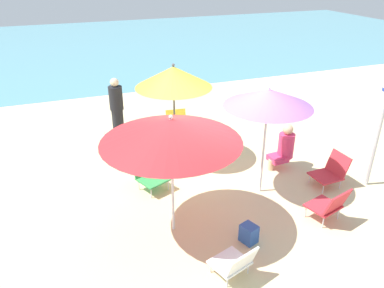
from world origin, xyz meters
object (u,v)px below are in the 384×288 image
umbrella_purple (268,98)px  beach_bag (249,234)px  umbrella_yellow (173,77)px  person_a (284,147)px  beach_chair_a (177,123)px  beach_chair_c (150,174)px  umbrella_red (171,130)px  warning_sign (383,115)px  beach_chair_e (331,171)px  person_b (117,111)px  beach_chair_f (113,146)px  beach_chair_b (235,262)px  beach_chair_d (330,205)px

umbrella_purple → beach_bag: 2.27m
umbrella_yellow → person_a: (2.03, -1.11, -1.38)m
beach_chair_a → beach_chair_c: bearing=-25.2°
umbrella_red → warning_sign: (3.97, -0.03, -0.31)m
beach_chair_e → person_a: (-0.48, 0.92, 0.17)m
person_b → warning_sign: (4.19, -3.59, 0.66)m
umbrella_purple → warning_sign: size_ratio=0.91×
beach_chair_c → beach_bag: bearing=4.5°
beach_chair_a → person_a: bearing=38.7°
beach_chair_f → person_a: bearing=-21.8°
person_b → umbrella_red: bearing=-96.0°
beach_chair_c → person_b: size_ratio=0.46×
umbrella_red → beach_chair_e: (3.28, 0.23, -1.46)m
warning_sign → person_b: bearing=160.6°
beach_chair_e → warning_sign: size_ratio=0.28×
umbrella_yellow → beach_chair_c: size_ratio=2.96×
umbrella_yellow → beach_chair_a: size_ratio=3.39×
beach_chair_c → beach_chair_f: (-0.45, 1.34, 0.06)m
beach_chair_c → person_a: person_a is taller
umbrella_yellow → beach_chair_b: (-0.30, -3.56, -1.60)m
umbrella_yellow → beach_bag: size_ratio=7.10×
umbrella_red → beach_chair_d: (2.48, -0.72, -1.43)m
beach_chair_d → person_b: size_ratio=0.42×
person_a → warning_sign: (1.18, -1.18, 0.98)m
umbrella_purple → beach_chair_c: umbrella_purple is taller
beach_chair_a → warning_sign: bearing=43.0°
beach_bag → beach_chair_f: bearing=113.9°
beach_chair_f → beach_chair_c: bearing=-68.3°
umbrella_red → umbrella_purple: (1.89, 0.50, 0.10)m
umbrella_yellow → beach_chair_d: size_ratio=3.24×
umbrella_yellow → beach_chair_c: (-0.81, -0.93, -1.57)m
umbrella_yellow → person_b: (-0.98, 1.30, -1.07)m
beach_chair_f → person_a: size_ratio=0.67×
beach_chair_c → beach_chair_f: bearing=176.1°
beach_chair_a → beach_chair_b: bearing=-3.9°
beach_chair_b → person_b: size_ratio=0.40×
beach_chair_a → beach_chair_d: size_ratio=0.96×
beach_chair_b → person_a: bearing=-61.6°
beach_chair_e → person_b: 4.86m
person_b → beach_chair_e: bearing=-53.2°
person_a → warning_sign: warning_sign is taller
beach_chair_f → person_a: (3.29, -1.53, 0.12)m
umbrella_yellow → beach_chair_c: umbrella_yellow is taller
beach_chair_a → beach_chair_f: 1.92m
beach_chair_a → warning_sign: (2.73, -3.54, 1.17)m
umbrella_yellow → warning_sign: (3.21, -2.29, -0.41)m
umbrella_red → beach_chair_e: umbrella_red is taller
umbrella_yellow → person_a: size_ratio=2.21×
beach_chair_b → beach_chair_e: 3.20m
umbrella_yellow → person_b: bearing=127.0°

